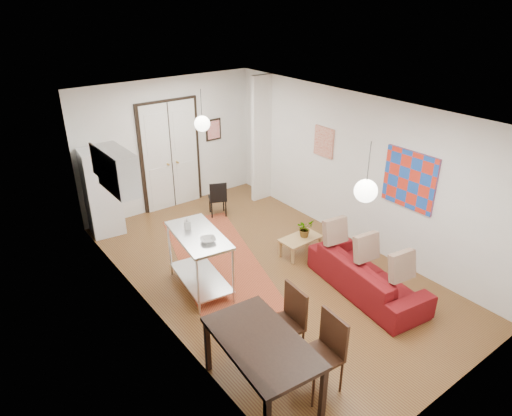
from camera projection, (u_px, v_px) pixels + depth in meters
floor at (266, 270)px, 8.17m from camera, size 7.00×7.00×0.00m
ceiling at (268, 110)px, 6.92m from camera, size 4.20×7.00×0.02m
wall_back at (169, 145)px, 10.06m from camera, size 4.20×0.02×2.90m
wall_front at (464, 301)px, 5.03m from camera, size 4.20×0.02×2.90m
wall_left at (150, 234)px, 6.40m from camera, size 0.02×7.00×2.90m
wall_right at (353, 169)px, 8.68m from camera, size 0.02×7.00×2.90m
double_doors at (171, 156)px, 10.14m from camera, size 1.44×0.06×2.50m
stub_partition at (261, 140)px, 10.38m from camera, size 0.50×0.10×2.90m
wall_cabinet at (117, 170)px, 7.39m from camera, size 0.35×1.00×0.70m
painting_popart at (410, 180)px, 7.69m from camera, size 0.05×1.00×1.00m
painting_abstract at (324, 142)px, 9.09m from camera, size 0.05×0.50×0.60m
poster_back at (214, 130)px, 10.60m from camera, size 0.40×0.03×0.50m
print_left at (97, 161)px, 7.64m from camera, size 0.03×0.44×0.54m
pendant_back at (202, 124)px, 8.64m from camera, size 0.30×0.30×0.80m
pendant_front at (366, 191)px, 5.76m from camera, size 0.30×0.30×0.80m
kilim_rug at (217, 259)px, 8.51m from camera, size 2.37×3.91×0.01m
sofa at (367, 275)px, 7.48m from camera, size 2.26×1.14×0.63m
coffee_table at (300, 240)px, 8.56m from camera, size 0.80×0.46×0.35m
potted_plant at (305, 228)px, 8.52m from camera, size 0.27×0.31×0.34m
kitchen_counter at (199, 253)px, 7.41m from camera, size 0.85×1.42×1.03m
bowl at (208, 240)px, 7.03m from camera, size 0.31×0.31×0.06m
soap_bottle at (187, 223)px, 7.37m from camera, size 0.12×0.13×0.21m
fridge at (102, 192)px, 9.12m from camera, size 0.69×0.69×1.77m
dining_table at (262, 346)px, 5.38m from camera, size 1.00×1.59×0.84m
dining_chair_near at (276, 316)px, 6.09m from camera, size 0.54×0.73×1.04m
dining_chair_far at (312, 346)px, 5.59m from camera, size 0.54×0.73×1.04m
black_side_chair at (216, 194)px, 10.05m from camera, size 0.49×0.50×0.81m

